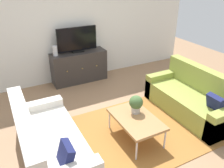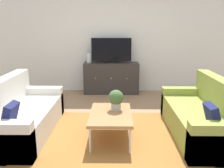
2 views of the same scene
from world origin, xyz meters
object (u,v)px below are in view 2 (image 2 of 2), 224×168
(couch_left_side, at_px, (19,116))
(flat_screen_tv, at_px, (111,50))
(potted_plant, at_px, (116,99))
(couch_right_side, at_px, (205,117))
(glass_vase, at_px, (89,58))
(tv_console, at_px, (111,78))
(coffee_table, at_px, (111,115))

(couch_left_side, bearing_deg, flat_screen_tv, 59.70)
(potted_plant, relative_size, flat_screen_tv, 0.32)
(couch_right_side, height_order, glass_vase, glass_vase)
(couch_right_side, bearing_deg, couch_left_side, 180.00)
(couch_left_side, bearing_deg, couch_right_side, 0.00)
(potted_plant, height_order, tv_console, tv_console)
(coffee_table, relative_size, potted_plant, 3.04)
(couch_right_side, distance_m, glass_vase, 3.18)
(couch_left_side, distance_m, couch_right_side, 2.88)
(flat_screen_tv, relative_size, glass_vase, 4.14)
(glass_vase, bearing_deg, couch_right_side, -49.49)
(tv_console, distance_m, glass_vase, 0.74)
(couch_left_side, distance_m, glass_vase, 2.59)
(potted_plant, bearing_deg, couch_right_side, 1.23)
(tv_console, bearing_deg, couch_left_side, -120.51)
(couch_right_side, bearing_deg, tv_console, 121.91)
(couch_right_side, height_order, potted_plant, couch_right_side)
(coffee_table, bearing_deg, potted_plant, 60.51)
(tv_console, distance_m, flat_screen_tv, 0.68)
(flat_screen_tv, distance_m, glass_vase, 0.58)
(couch_left_side, relative_size, tv_console, 1.37)
(coffee_table, distance_m, tv_console, 2.54)
(couch_left_side, height_order, potted_plant, couch_left_side)
(couch_left_side, distance_m, coffee_table, 1.44)
(coffee_table, height_order, glass_vase, glass_vase)
(coffee_table, height_order, flat_screen_tv, flat_screen_tv)
(potted_plant, bearing_deg, flat_screen_tv, 92.58)
(couch_left_side, distance_m, tv_console, 2.76)
(coffee_table, relative_size, flat_screen_tv, 0.98)
(couch_right_side, relative_size, flat_screen_tv, 1.89)
(couch_right_side, height_order, flat_screen_tv, flat_screen_tv)
(couch_right_side, bearing_deg, coffee_table, -173.42)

